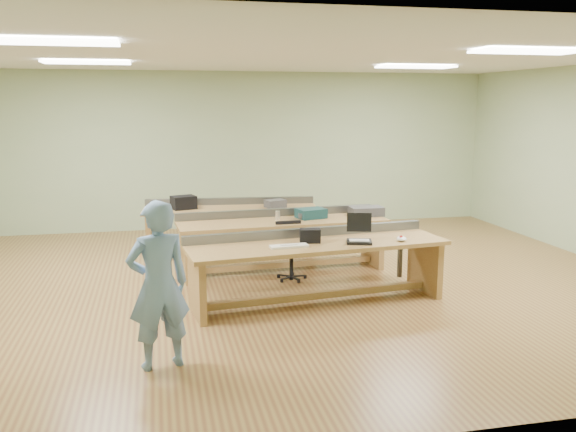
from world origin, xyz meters
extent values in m
plane|color=olive|center=(0.00, 0.00, 0.00)|extent=(10.00, 10.00, 0.00)
plane|color=silver|center=(0.00, 0.00, 3.00)|extent=(10.00, 10.00, 0.00)
cube|color=#9EB186|center=(0.00, 4.00, 1.50)|extent=(10.00, 0.04, 3.00)
cube|color=#9EB186|center=(0.00, -4.00, 1.50)|extent=(10.00, 0.04, 3.00)
cube|color=white|center=(-2.50, -1.50, 2.97)|extent=(1.20, 0.50, 0.03)
cube|color=white|center=(-2.50, 1.50, 2.97)|extent=(1.20, 0.50, 0.03)
cube|color=white|center=(2.50, -1.50, 2.97)|extent=(1.20, 0.50, 0.03)
cube|color=white|center=(2.50, 1.50, 2.97)|extent=(1.20, 0.50, 0.03)
cube|color=tan|center=(0.27, -0.90, 0.72)|extent=(3.23, 1.19, 0.05)
cube|color=tan|center=(-1.20, -1.06, 0.35)|extent=(0.16, 0.75, 0.70)
cube|color=tan|center=(1.74, -0.73, 0.35)|extent=(0.16, 0.75, 0.70)
cube|color=tan|center=(0.27, -0.90, 0.10)|extent=(2.85, 0.42, 0.08)
cube|color=#565A5F|center=(0.23, -0.52, 0.81)|extent=(3.14, 0.43, 0.11)
cube|color=tan|center=(0.15, 0.60, 0.72)|extent=(3.03, 0.97, 0.05)
cube|color=tan|center=(-1.25, 0.52, 0.35)|extent=(0.12, 0.70, 0.70)
cube|color=tan|center=(1.54, 0.68, 0.35)|extent=(0.12, 0.70, 0.70)
cube|color=tan|center=(0.15, 0.60, 0.10)|extent=(2.69, 0.26, 0.08)
cube|color=#565A5F|center=(0.13, 0.96, 0.81)|extent=(2.99, 0.25, 0.11)
cube|color=tan|center=(-0.45, 1.83, 0.72)|extent=(2.83, 1.00, 0.05)
cube|color=tan|center=(-1.73, 1.95, 0.35)|extent=(0.14, 0.64, 0.70)
cube|color=tan|center=(0.83, 1.70, 0.35)|extent=(0.14, 0.64, 0.70)
cube|color=tan|center=(-0.45, 1.83, 0.10)|extent=(2.47, 0.34, 0.08)
cube|color=#565A5F|center=(-0.42, 2.15, 0.81)|extent=(2.77, 0.35, 0.11)
imported|color=#6882AB|center=(-1.62, -2.36, 0.78)|extent=(0.65, 0.51, 1.56)
cube|color=black|center=(0.75, -1.01, 0.77)|extent=(0.35, 0.31, 0.03)
cube|color=black|center=(0.78, -0.90, 0.98)|extent=(0.29, 0.10, 0.23)
cube|color=silver|center=(-0.12, -1.03, 0.76)|extent=(0.46, 0.18, 0.03)
ellipsoid|color=white|center=(1.29, -1.02, 0.78)|extent=(0.12, 0.14, 0.06)
cube|color=black|center=(0.18, -0.85, 0.83)|extent=(0.27, 0.19, 0.17)
cylinder|color=black|center=(0.17, 0.15, 0.20)|extent=(0.05, 0.05, 0.39)
cube|color=black|center=(0.17, 0.15, 0.41)|extent=(0.39, 0.39, 0.05)
cube|color=black|center=(0.17, 0.33, 0.62)|extent=(0.36, 0.06, 0.34)
cylinder|color=black|center=(0.17, 0.15, 0.03)|extent=(0.44, 0.44, 0.05)
cube|color=#12353A|center=(0.59, 0.69, 0.82)|extent=(0.46, 0.39, 0.14)
cube|color=#39383B|center=(1.45, 0.71, 0.82)|extent=(0.49, 0.31, 0.13)
imported|color=#39383B|center=(0.44, 0.61, 0.80)|extent=(0.15, 0.15, 0.09)
cylinder|color=white|center=(0.09, 0.69, 0.81)|extent=(0.08, 0.08, 0.12)
cube|color=black|center=(-1.19, 1.86, 0.85)|extent=(0.43, 0.36, 0.21)
cube|color=#39383B|center=(0.26, 1.71, 0.81)|extent=(0.36, 0.31, 0.12)
camera|label=1|loc=(-1.60, -7.78, 2.40)|focal=38.00mm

